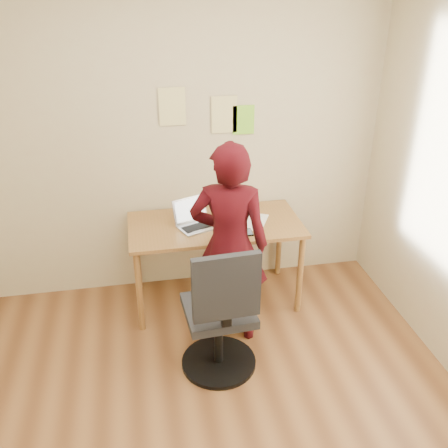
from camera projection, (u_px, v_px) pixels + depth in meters
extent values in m
cube|color=brown|center=(212.00, 431.00, 3.15)|extent=(3.50, 3.50, 0.04)
cube|color=#C4B88F|center=(175.00, 138.00, 4.08)|extent=(3.50, 0.04, 2.70)
cube|color=brown|center=(215.00, 225.00, 4.06)|extent=(1.40, 0.70, 0.03)
cylinder|color=brown|center=(139.00, 292.00, 3.86)|extent=(0.05, 0.05, 0.71)
cylinder|color=brown|center=(300.00, 275.00, 4.08)|extent=(0.05, 0.05, 0.71)
cylinder|color=brown|center=(137.00, 253.00, 4.38)|extent=(0.05, 0.05, 0.71)
cylinder|color=brown|center=(279.00, 240.00, 4.60)|extent=(0.05, 0.05, 0.71)
cube|color=#AAAAB1|center=(198.00, 227.00, 3.98)|extent=(0.35, 0.30, 0.01)
cube|color=black|center=(198.00, 226.00, 3.98)|extent=(0.26, 0.19, 0.00)
cube|color=#AAAAB1|center=(190.00, 209.00, 4.03)|extent=(0.29, 0.16, 0.20)
cube|color=white|center=(190.00, 209.00, 4.03)|extent=(0.25, 0.14, 0.16)
cube|color=white|center=(252.00, 221.00, 4.09)|extent=(0.34, 0.38, 0.00)
cube|color=black|center=(248.00, 232.00, 3.91)|extent=(0.06, 0.12, 0.01)
cube|color=#3F4C59|center=(248.00, 232.00, 3.90)|extent=(0.05, 0.10, 0.00)
cube|color=#E3D587|center=(172.00, 107.00, 3.92)|extent=(0.21, 0.00, 0.30)
cube|color=#E3D587|center=(224.00, 115.00, 4.03)|extent=(0.21, 0.00, 0.30)
cube|color=#82D530|center=(243.00, 120.00, 4.08)|extent=(0.18, 0.00, 0.24)
cube|color=black|center=(218.00, 310.00, 3.45)|extent=(0.49, 0.49, 0.06)
cube|color=black|center=(227.00, 288.00, 3.10)|extent=(0.44, 0.08, 0.46)
cube|color=black|center=(226.00, 317.00, 3.22)|extent=(0.07, 0.05, 0.13)
cylinder|color=black|center=(219.00, 339.00, 3.56)|extent=(0.06, 0.06, 0.46)
cylinder|color=black|center=(219.00, 362.00, 3.66)|extent=(0.54, 0.54, 0.03)
imported|color=#36070C|center=(229.00, 245.00, 3.63)|extent=(0.66, 0.52, 1.58)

